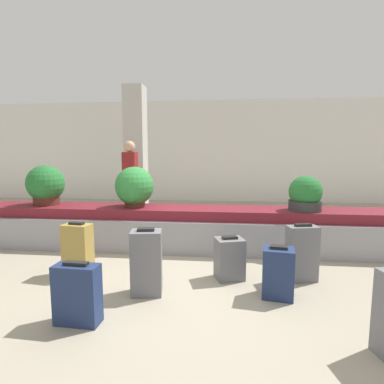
# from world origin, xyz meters

# --- Properties ---
(ground_plane) EXTENTS (18.00, 18.00, 0.00)m
(ground_plane) POSITION_xyz_m (0.00, 0.00, 0.00)
(ground_plane) COLOR #9E937F
(back_wall) EXTENTS (18.00, 0.06, 3.20)m
(back_wall) POSITION_xyz_m (0.00, 6.25, 1.60)
(back_wall) COLOR silver
(back_wall) RESTS_ON ground_plane
(carousel) EXTENTS (7.27, 0.84, 0.66)m
(carousel) POSITION_xyz_m (0.00, 1.21, 0.32)
(carousel) COLOR gray
(carousel) RESTS_ON ground_plane
(pillar) EXTENTS (0.49, 0.49, 3.20)m
(pillar) POSITION_xyz_m (-1.74, 4.05, 1.60)
(pillar) COLOR beige
(pillar) RESTS_ON ground_plane
(suitcase_0) EXTENTS (0.36, 0.29, 0.72)m
(suitcase_0) POSITION_xyz_m (-0.32, -0.43, 0.35)
(suitcase_0) COLOR slate
(suitcase_0) RESTS_ON ground_plane
(suitcase_1) EXTENTS (0.40, 0.19, 0.57)m
(suitcase_1) POSITION_xyz_m (-0.78, -1.06, 0.27)
(suitcase_1) COLOR navy
(suitcase_1) RESTS_ON ground_plane
(suitcase_2) EXTENTS (0.36, 0.24, 0.67)m
(suitcase_2) POSITION_xyz_m (-1.30, -0.02, 0.32)
(suitcase_2) COLOR #A3843D
(suitcase_2) RESTS_ON ground_plane
(suitcase_3) EXTENTS (0.35, 0.30, 0.55)m
(suitcase_3) POSITION_xyz_m (1.07, -0.36, 0.27)
(suitcase_3) COLOR navy
(suitcase_3) RESTS_ON ground_plane
(suitcase_5) EXTENTS (0.39, 0.36, 0.52)m
(suitcase_5) POSITION_xyz_m (0.58, 0.06, 0.25)
(suitcase_5) COLOR slate
(suitcase_5) RESTS_ON ground_plane
(suitcase_6) EXTENTS (0.38, 0.25, 0.69)m
(suitcase_6) POSITION_xyz_m (1.43, 0.09, 0.33)
(suitcase_6) COLOR slate
(suitcase_6) RESTS_ON ground_plane
(potted_plant_0) EXTENTS (0.49, 0.49, 0.53)m
(potted_plant_0) POSITION_xyz_m (1.71, 1.14, 0.90)
(potted_plant_0) COLOR #2D2D2D
(potted_plant_0) RESTS_ON carousel
(potted_plant_1) EXTENTS (0.61, 0.61, 0.66)m
(potted_plant_1) POSITION_xyz_m (-2.47, 1.25, 0.98)
(potted_plant_1) COLOR #4C2319
(potted_plant_1) RESTS_ON carousel
(potted_plant_2) EXTENTS (0.62, 0.62, 0.65)m
(potted_plant_2) POSITION_xyz_m (-0.93, 1.20, 0.98)
(potted_plant_2) COLOR #4C2319
(potted_plant_2) RESTS_ON carousel
(traveler_0) EXTENTS (0.35, 0.25, 1.81)m
(traveler_0) POSITION_xyz_m (-1.63, 3.21, 1.10)
(traveler_0) COLOR #282833
(traveler_0) RESTS_ON ground_plane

